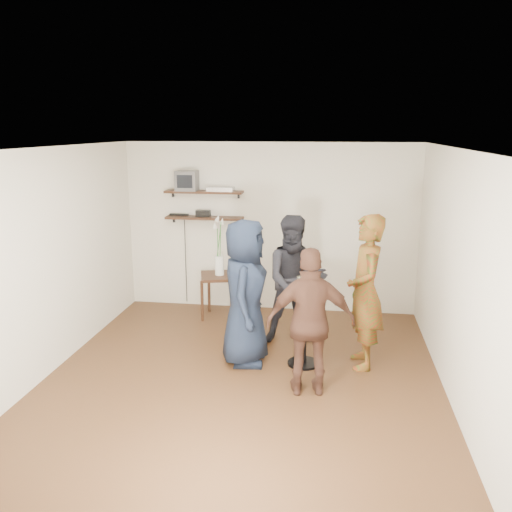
{
  "coord_description": "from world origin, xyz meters",
  "views": [
    {
      "loc": [
        0.99,
        -5.67,
        2.81
      ],
      "look_at": [
        0.09,
        0.4,
        1.35
      ],
      "focal_mm": 38.0,
      "sensor_mm": 36.0,
      "label": 1
    }
  ],
  "objects_px": {
    "radio": "(203,213)",
    "person_navy": "(245,293)",
    "dvd_deck": "(221,189)",
    "side_table": "(220,282)",
    "crt_monitor": "(187,181)",
    "person_dark": "(295,280)",
    "person_brown": "(311,322)",
    "person_plaid": "(365,292)",
    "drinks_table": "(304,319)"
  },
  "relations": [
    {
      "from": "dvd_deck",
      "to": "person_dark",
      "type": "xyz_separation_m",
      "value": [
        1.24,
        -1.23,
        -1.04
      ]
    },
    {
      "from": "dvd_deck",
      "to": "person_navy",
      "type": "height_order",
      "value": "dvd_deck"
    },
    {
      "from": "dvd_deck",
      "to": "side_table",
      "type": "bearing_deg",
      "value": -83.06
    },
    {
      "from": "drinks_table",
      "to": "person_brown",
      "type": "height_order",
      "value": "person_brown"
    },
    {
      "from": "person_brown",
      "to": "person_plaid",
      "type": "bearing_deg",
      "value": -135.68
    },
    {
      "from": "person_navy",
      "to": "dvd_deck",
      "type": "bearing_deg",
      "value": 17.91
    },
    {
      "from": "radio",
      "to": "person_navy",
      "type": "xyz_separation_m",
      "value": [
        0.98,
        -1.95,
        -0.63
      ]
    },
    {
      "from": "crt_monitor",
      "to": "person_plaid",
      "type": "bearing_deg",
      "value": -34.88
    },
    {
      "from": "dvd_deck",
      "to": "person_brown",
      "type": "height_order",
      "value": "dvd_deck"
    },
    {
      "from": "side_table",
      "to": "person_plaid",
      "type": "distance_m",
      "value": 2.53
    },
    {
      "from": "side_table",
      "to": "person_brown",
      "type": "height_order",
      "value": "person_brown"
    },
    {
      "from": "person_navy",
      "to": "person_brown",
      "type": "height_order",
      "value": "person_navy"
    },
    {
      "from": "dvd_deck",
      "to": "radio",
      "type": "height_order",
      "value": "dvd_deck"
    },
    {
      "from": "dvd_deck",
      "to": "person_plaid",
      "type": "relative_size",
      "value": 0.22
    },
    {
      "from": "side_table",
      "to": "person_dark",
      "type": "distance_m",
      "value": 1.48
    },
    {
      "from": "drinks_table",
      "to": "crt_monitor",
      "type": "bearing_deg",
      "value": 135.01
    },
    {
      "from": "radio",
      "to": "person_dark",
      "type": "distance_m",
      "value": 2.07
    },
    {
      "from": "person_plaid",
      "to": "person_navy",
      "type": "height_order",
      "value": "person_plaid"
    },
    {
      "from": "radio",
      "to": "person_navy",
      "type": "bearing_deg",
      "value": -63.35
    },
    {
      "from": "crt_monitor",
      "to": "radio",
      "type": "bearing_deg",
      "value": 0.0
    },
    {
      "from": "crt_monitor",
      "to": "person_dark",
      "type": "xyz_separation_m",
      "value": [
        1.76,
        -1.23,
        -1.16
      ]
    },
    {
      "from": "radio",
      "to": "person_navy",
      "type": "height_order",
      "value": "person_navy"
    },
    {
      "from": "radio",
      "to": "person_navy",
      "type": "distance_m",
      "value": 2.27
    },
    {
      "from": "side_table",
      "to": "person_brown",
      "type": "distance_m",
      "value": 2.67
    },
    {
      "from": "crt_monitor",
      "to": "side_table",
      "type": "height_order",
      "value": "crt_monitor"
    },
    {
      "from": "person_brown",
      "to": "side_table",
      "type": "bearing_deg",
      "value": -65.31
    },
    {
      "from": "drinks_table",
      "to": "side_table",
      "type": "bearing_deg",
      "value": 131.76
    },
    {
      "from": "person_navy",
      "to": "radio",
      "type": "bearing_deg",
      "value": 24.93
    },
    {
      "from": "person_plaid",
      "to": "person_dark",
      "type": "xyz_separation_m",
      "value": [
        -0.87,
        0.6,
        -0.06
      ]
    },
    {
      "from": "person_dark",
      "to": "drinks_table",
      "type": "bearing_deg",
      "value": -90.0
    },
    {
      "from": "person_plaid",
      "to": "crt_monitor",
      "type": "bearing_deg",
      "value": -132.19
    },
    {
      "from": "crt_monitor",
      "to": "dvd_deck",
      "type": "bearing_deg",
      "value": 0.0
    },
    {
      "from": "radio",
      "to": "crt_monitor",
      "type": "bearing_deg",
      "value": 180.0
    },
    {
      "from": "dvd_deck",
      "to": "side_table",
      "type": "relative_size",
      "value": 0.59
    },
    {
      "from": "person_dark",
      "to": "side_table",
      "type": "bearing_deg",
      "value": 132.36
    },
    {
      "from": "side_table",
      "to": "drinks_table",
      "type": "height_order",
      "value": "drinks_table"
    },
    {
      "from": "dvd_deck",
      "to": "person_brown",
      "type": "xyz_separation_m",
      "value": [
        1.51,
        -2.63,
        -1.09
      ]
    },
    {
      "from": "side_table",
      "to": "person_brown",
      "type": "xyz_separation_m",
      "value": [
        1.46,
        -2.22,
        0.25
      ]
    },
    {
      "from": "crt_monitor",
      "to": "radio",
      "type": "xyz_separation_m",
      "value": [
        0.24,
        0.0,
        -0.5
      ]
    },
    {
      "from": "radio",
      "to": "drinks_table",
      "type": "distance_m",
      "value": 2.72
    },
    {
      "from": "crt_monitor",
      "to": "person_brown",
      "type": "xyz_separation_m",
      "value": [
        2.03,
        -2.63,
        -1.21
      ]
    },
    {
      "from": "crt_monitor",
      "to": "dvd_deck",
      "type": "distance_m",
      "value": 0.53
    },
    {
      "from": "side_table",
      "to": "person_navy",
      "type": "xyz_separation_m",
      "value": [
        0.64,
        -1.54,
        0.33
      ]
    },
    {
      "from": "side_table",
      "to": "person_dark",
      "type": "height_order",
      "value": "person_dark"
    },
    {
      "from": "radio",
      "to": "drinks_table",
      "type": "bearing_deg",
      "value": -48.74
    },
    {
      "from": "side_table",
      "to": "person_dark",
      "type": "xyz_separation_m",
      "value": [
        1.2,
        -0.83,
        0.31
      ]
    },
    {
      "from": "dvd_deck",
      "to": "radio",
      "type": "relative_size",
      "value": 1.82
    },
    {
      "from": "dvd_deck",
      "to": "person_brown",
      "type": "bearing_deg",
      "value": -60.07
    },
    {
      "from": "person_dark",
      "to": "person_brown",
      "type": "xyz_separation_m",
      "value": [
        0.27,
        -1.4,
        -0.05
      ]
    },
    {
      "from": "crt_monitor",
      "to": "person_navy",
      "type": "height_order",
      "value": "crt_monitor"
    }
  ]
}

